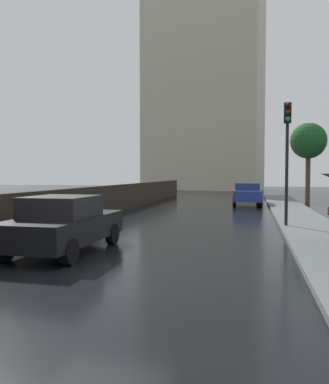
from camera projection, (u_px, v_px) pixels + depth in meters
The scene contains 6 objects.
ground at pixel (103, 276), 8.02m from camera, with size 120.00×120.00×0.00m, color black.
car_black_near_kerb at pixel (64, 224), 10.42m from camera, with size 1.93×4.17×1.50m.
car_blue_mid_road at pixel (247, 193), 26.10m from camera, with size 1.99×4.23×1.49m.
traffic_light at pixel (287, 141), 14.68m from camera, with size 0.26×0.39×4.61m.
street_tree_mid at pixel (308, 142), 25.51m from camera, with size 2.33×2.33×5.42m.
distant_tower at pixel (203, 68), 51.73m from camera, with size 16.11×9.51×32.16m.
Camera 1 is at (2.96, -7.46, 2.09)m, focal length 36.64 mm.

